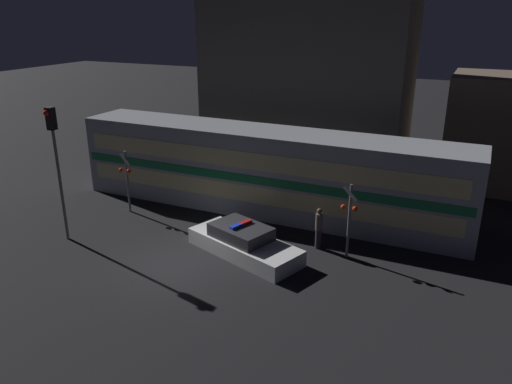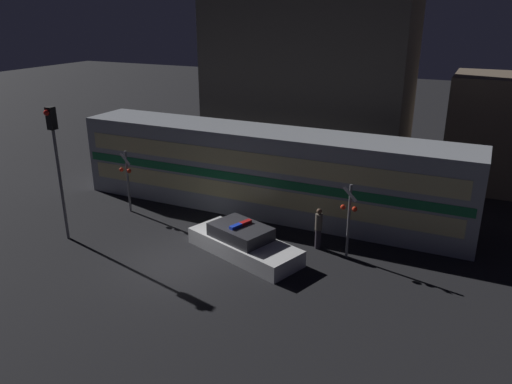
% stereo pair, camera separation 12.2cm
% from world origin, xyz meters
% --- Properties ---
extents(ground_plane, '(120.00, 120.00, 0.00)m').
position_xyz_m(ground_plane, '(0.00, 0.00, 0.00)').
color(ground_plane, black).
extents(train, '(19.16, 2.86, 3.97)m').
position_xyz_m(train, '(0.91, 6.52, 1.99)').
color(train, '#999EA5').
rests_on(train, ground_plane).
extents(police_car, '(5.21, 3.31, 1.30)m').
position_xyz_m(police_car, '(2.03, 1.88, 0.48)').
color(police_car, silver).
rests_on(police_car, ground_plane).
extents(pedestrian, '(0.29, 0.29, 1.75)m').
position_xyz_m(pedestrian, '(4.57, 3.63, 0.90)').
color(pedestrian, '#2D2833').
rests_on(pedestrian, ground_plane).
extents(crossing_signal_near, '(0.66, 0.27, 3.04)m').
position_xyz_m(crossing_signal_near, '(5.85, 3.35, 1.78)').
color(crossing_signal_near, slate).
rests_on(crossing_signal_near, ground_plane).
extents(crossing_signal_far, '(0.66, 0.27, 3.03)m').
position_xyz_m(crossing_signal_far, '(-4.96, 3.52, 1.77)').
color(crossing_signal_far, slate).
rests_on(crossing_signal_far, ground_plane).
extents(traffic_light_corner, '(0.30, 0.46, 5.66)m').
position_xyz_m(traffic_light_corner, '(-5.44, -0.05, 3.98)').
color(traffic_light_corner, slate).
rests_on(traffic_light_corner, ground_plane).
extents(building_left, '(11.46, 4.54, 10.42)m').
position_xyz_m(building_left, '(0.53, 12.94, 5.21)').
color(building_left, '#47423D').
rests_on(building_left, ground_plane).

